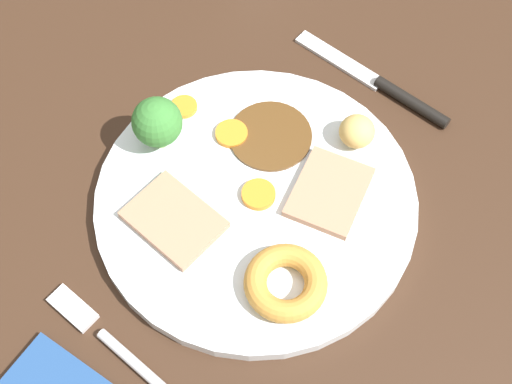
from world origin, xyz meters
TOP-DOWN VIEW (x-y plane):
  - dining_table at (0.00, 0.00)cm, footprint 120.00×84.00cm
  - dinner_plate at (2.13, -0.53)cm, footprint 29.83×29.83cm
  - gravy_pool at (8.41, 2.29)cm, footprint 8.06×8.06cm
  - meat_slice_main at (-4.23, 3.96)cm, footprint 6.89×8.82cm
  - meat_slice_under at (6.36, -5.78)cm, footprint 8.91×7.64cm
  - yorkshire_pudding at (-3.58, -7.77)cm, footprint 7.18×7.18cm
  - roast_potato_left at (12.86, -4.56)cm, footprint 4.21×4.19cm
  - carrot_coin_front at (6.17, 11.18)cm, footprint 2.64×2.64cm
  - carrot_coin_back at (2.38, -0.64)cm, footprint 3.15×3.15cm
  - carrot_coin_side at (6.34, 5.44)cm, footprint 3.13×3.13cm
  - broccoli_floret at (1.74, 10.46)cm, footprint 4.75×4.75cm
  - fork at (-15.89, 1.36)cm, footprint 2.54×15.31cm
  - knife at (20.87, -3.19)cm, footprint 2.67×18.56cm

SIDE VIEW (x-z plane):
  - dining_table at x=0.00cm, z-range 0.00..3.60cm
  - fork at x=-15.89cm, z-range 3.54..4.44cm
  - knife at x=20.87cm, z-range 3.45..4.65cm
  - dinner_plate at x=2.13cm, z-range 3.60..5.00cm
  - gravy_pool at x=8.41cm, z-range 5.00..5.30cm
  - carrot_coin_front at x=6.17cm, z-range 5.00..5.46cm
  - carrot_coin_side at x=6.34cm, z-range 5.00..5.51cm
  - carrot_coin_back at x=2.38cm, z-range 5.00..5.59cm
  - meat_slice_main at x=-4.23cm, z-range 5.00..5.80cm
  - meat_slice_under at x=6.36cm, z-range 5.00..5.80cm
  - yorkshire_pudding at x=-3.58cm, z-range 5.00..7.00cm
  - roast_potato_left at x=12.86cm, z-range 5.00..8.01cm
  - broccoli_floret at x=1.74cm, z-range 5.37..11.04cm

